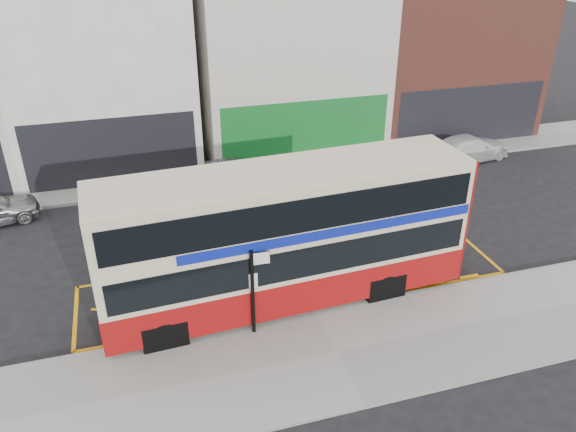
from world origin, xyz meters
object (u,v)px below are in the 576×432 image
object	(u,v)px
car_grey	(239,178)
street_tree_right	(374,77)
car_white	(469,148)
bus_stop_post	(254,283)
double_decker_bus	(287,235)

from	to	relation	value
car_grey	street_tree_right	bearing A→B (deg)	-68.10
street_tree_right	car_white	bearing A→B (deg)	-34.35
bus_stop_post	car_white	world-z (taller)	bus_stop_post
car_grey	street_tree_right	xyz separation A→B (m)	(7.69, 3.30, 3.09)
double_decker_bus	car_grey	xyz separation A→B (m)	(0.23, 8.14, -1.63)
bus_stop_post	street_tree_right	size ratio (longest dim) A/B	0.49
bus_stop_post	car_white	size ratio (longest dim) A/B	0.63
double_decker_bus	car_white	bearing A→B (deg)	32.55
double_decker_bus	car_grey	bearing A→B (deg)	85.32
double_decker_bus	street_tree_right	distance (m)	13.99
street_tree_right	double_decker_bus	bearing A→B (deg)	-124.69
car_white	street_tree_right	size ratio (longest dim) A/B	0.78
car_grey	street_tree_right	world-z (taller)	street_tree_right
car_grey	car_white	distance (m)	11.82
bus_stop_post	street_tree_right	world-z (taller)	street_tree_right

